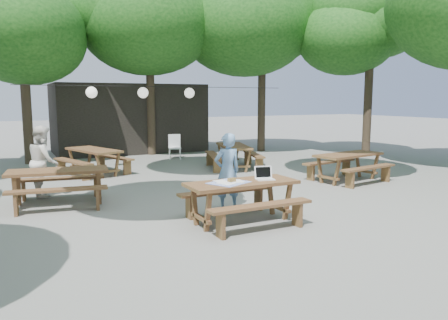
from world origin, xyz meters
name	(u,v)px	position (x,y,z in m)	size (l,w,h in m)	color
ground	(239,206)	(0.00, 0.00, 0.00)	(80.00, 80.00, 0.00)	slate
pavilion	(129,118)	(0.50, 10.50, 1.40)	(6.00, 3.00, 2.80)	black
main_picnic_table	(242,201)	(-0.53, -1.05, 0.39)	(2.00, 1.58, 0.75)	#56301E
picnic_table_nw	(59,187)	(-3.31, 1.84, 0.39)	(2.12, 1.85, 0.75)	#56301E
picnic_table_ne	(348,167)	(3.97, 1.11, 0.39)	(2.13, 1.86, 0.75)	#56301E
picnic_table_far_w	(94,161)	(-1.94, 5.32, 0.39)	(2.09, 2.30, 0.75)	#56301E
picnic_table_far_e	(234,156)	(2.24, 4.41, 0.39)	(2.06, 2.28, 0.75)	#56301E
woman	(227,172)	(-0.34, -0.11, 0.77)	(0.56, 0.37, 1.55)	#77A5D9
second_person	(43,161)	(-3.50, 2.89, 0.81)	(0.79, 0.61, 1.62)	white
plastic_chair	(175,152)	(1.36, 7.37, 0.26)	(0.55, 0.55, 0.90)	white
laptop	(264,176)	(-0.06, -1.04, 0.81)	(0.38, 0.33, 0.24)	white
tabletop_clutter	(229,182)	(-0.79, -1.04, 0.76)	(0.82, 0.77, 0.08)	#3854BE
paper_lanterns	(143,93)	(-0.19, 6.00, 2.40)	(9.00, 0.34, 0.38)	black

